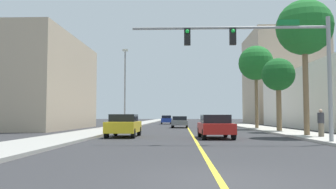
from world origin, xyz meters
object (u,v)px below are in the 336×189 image
Objects in this scene: pedestrian at (321,123)px; street_lamp at (125,84)px; traffic_signal_mast at (267,50)px; car_yellow at (124,125)px; palm_near at (304,28)px; car_blue at (166,120)px; car_gray at (180,122)px; car_red at (215,126)px; palm_mid at (278,76)px; palm_far at (256,64)px.

street_lamp is at bearing 36.99° from pedestrian.
traffic_signal_mast reaches higher than car_yellow.
street_lamp is 0.92× the size of palm_near.
traffic_signal_mast reaches higher than pedestrian.
car_blue is at bearing -92.00° from car_yellow.
car_yellow is at bearing -80.89° from street_lamp.
street_lamp is 2.04× the size of car_yellow.
street_lamp is 4.99× the size of pedestrian.
street_lamp is at bearing -139.63° from car_gray.
car_red is at bearing 77.58° from pedestrian.
car_yellow is (-1.37, -34.76, 0.03)m from car_blue.
car_gray is at bearing 127.36° from palm_mid.
pedestrian reaches higher than car_blue.
palm_near is at bearing -179.62° from car_yellow.
car_gray is at bearing 39.40° from street_lamp.
car_red is (2.25, -18.52, 0.05)m from car_gray.
palm_mid reaches higher than car_yellow.
car_yellow is at bearing 167.42° from car_red.
palm_near reaches higher than pedestrian.
car_gray is 1.04× the size of car_yellow.
palm_far is at bearing 65.98° from car_red.
pedestrian reaches higher than car_yellow.
car_blue reaches higher than car_gray.
street_lamp is at bearing -179.21° from palm_far.
palm_near is 12.90m from palm_far.
street_lamp is 13.79m from palm_far.
palm_mid is at bearing 89.35° from palm_near.
traffic_signal_mast is at bearing -100.80° from palm_far.
street_lamp is at bearing 119.13° from traffic_signal_mast.
pedestrian is at bearing -6.62° from car_red.
street_lamp reaches higher than car_yellow.
car_blue is 34.78m from car_yellow.
palm_near reaches higher than street_lamp.
street_lamp is 13.47m from car_yellow.
palm_mid is 1.45× the size of car_blue.
palm_near reaches higher than car_yellow.
traffic_signal_mast is 23.62m from car_gray.
traffic_signal_mast is at bearing -60.87° from street_lamp.
palm_near is 6.41m from pedestrian.
car_gray is at bearing 115.46° from palm_near.
car_red is 6.30m from pedestrian.
traffic_signal_mast reaches higher than car_red.
pedestrian is at bearing 43.00° from traffic_signal_mast.
palm_far is at bearing -67.48° from car_blue.
palm_near is at bearing 54.77° from traffic_signal_mast.
car_gray is (-7.92, 4.50, -6.11)m from palm_far.
traffic_signal_mast is 1.21× the size of street_lamp.
pedestrian is (12.19, -1.61, 0.19)m from car_yellow.
traffic_signal_mast is 1.11× the size of palm_near.
car_blue is at bearing 8.77° from pedestrian.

